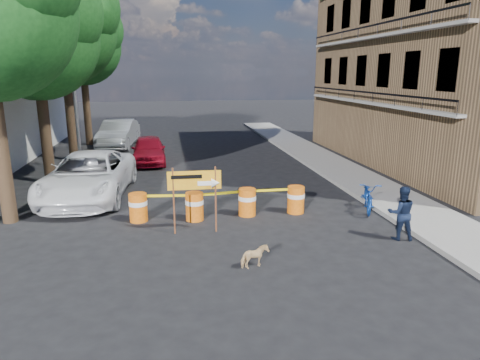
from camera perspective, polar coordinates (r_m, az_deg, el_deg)
name	(u,v)px	position (r m, az deg, el deg)	size (l,w,h in m)	color
ground	(234,231)	(12.75, -0.81, -6.83)	(120.00, 120.00, 0.00)	black
sidewalk_east	(348,174)	(20.01, 14.20, 0.75)	(2.40, 40.00, 0.15)	gray
apartment_building	(451,42)	(24.18, 26.29, 16.16)	(8.00, 16.00, 12.00)	#926E4A
tree_mid_a	(36,35)	(19.44, -25.53, 17.09)	(5.25, 5.00, 8.68)	#332316
tree_mid_b	(63,28)	(24.36, -22.50, 18.20)	(5.67, 5.40, 9.62)	#332316
tree_far	(82,45)	(29.22, -20.29, 16.56)	(5.04, 4.80, 8.84)	#332316
streetlamp	(74,77)	(21.65, -21.22, 12.73)	(1.25, 0.18, 8.00)	gray
barrel_far_left	(138,207)	(13.81, -13.42, -3.49)	(0.58, 0.58, 0.90)	#C6530B
barrel_mid_left	(195,206)	(13.61, -6.08, -3.44)	(0.58, 0.58, 0.90)	#C6530B
barrel_mid_right	(247,201)	(13.98, 0.96, -2.88)	(0.58, 0.58, 0.90)	#C6530B
barrel_far_right	(296,199)	(14.36, 7.45, -2.54)	(0.58, 0.58, 0.90)	#C6530B
detour_sign	(202,185)	(12.27, -5.12, -0.64)	(1.53, 0.29, 1.97)	#592D19
pedestrian	(401,213)	(12.74, 20.71, -4.13)	(0.75, 0.58, 1.54)	black
bicycle	(369,182)	(15.00, 16.84, -0.29)	(0.68, 1.03, 1.96)	#133D9B
dog	(255,257)	(10.40, 1.96, -10.19)	(0.30, 0.67, 0.56)	#DEB87F
suv_white	(88,176)	(16.82, -19.56, 0.50)	(2.76, 5.99, 1.67)	white
sedan_red	(149,150)	(22.55, -12.10, 3.97)	(1.65, 4.11, 1.40)	maroon
sedan_silver	(119,134)	(27.94, -15.86, 5.98)	(1.80, 5.15, 1.70)	#B0B3B7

